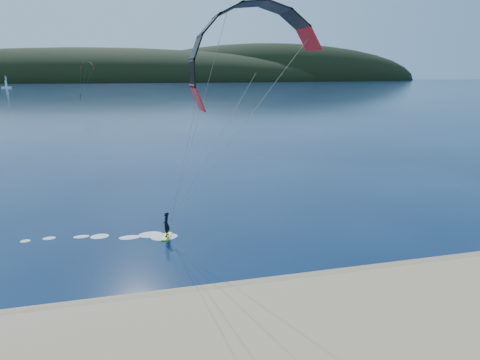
% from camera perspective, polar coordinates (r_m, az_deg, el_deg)
% --- Properties ---
extents(ground, '(1800.00, 1800.00, 0.00)m').
position_cam_1_polar(ground, '(18.84, -7.03, -23.77)').
color(ground, '#061731').
rests_on(ground, ground).
extents(wet_sand, '(220.00, 2.50, 0.10)m').
position_cam_1_polar(wet_sand, '(22.50, -8.48, -16.61)').
color(wet_sand, '#8D6F52').
rests_on(wet_sand, ground).
extents(headland, '(1200.00, 310.00, 140.00)m').
position_cam_1_polar(headland, '(760.07, -13.98, 13.49)').
color(headland, black).
rests_on(headland, ground).
extents(kitesurfer_near, '(20.42, 7.91, 15.46)m').
position_cam_1_polar(kitesurfer_near, '(24.38, 1.48, 14.12)').
color(kitesurfer_near, '#A4DB19').
rests_on(kitesurfer_near, ground).
extents(kitesurfer_far, '(9.01, 5.11, 16.80)m').
position_cam_1_polar(kitesurfer_far, '(224.31, -21.00, 14.60)').
color(kitesurfer_far, '#A4DB19').
rests_on(kitesurfer_far, ground).
extents(sailboat, '(8.32, 5.30, 11.74)m').
position_cam_1_polar(sailboat, '(424.75, -30.33, 11.37)').
color(sailboat, white).
rests_on(sailboat, ground).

